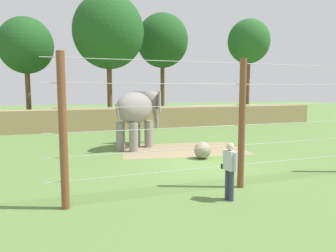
# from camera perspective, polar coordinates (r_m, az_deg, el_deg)

# --- Properties ---
(ground_plane) EXTENTS (120.00, 120.00, 0.00)m
(ground_plane) POSITION_cam_1_polar(r_m,az_deg,el_deg) (13.60, 5.31, -6.93)
(ground_plane) COLOR #5B7F3D
(dirt_patch) EXTENTS (7.01, 5.01, 0.01)m
(dirt_patch) POSITION_cam_1_polar(r_m,az_deg,el_deg) (16.94, 2.69, -4.22)
(dirt_patch) COLOR #937F5B
(dirt_patch) RESTS_ON ground
(embankment_wall) EXTENTS (36.00, 1.80, 1.66)m
(embankment_wall) POSITION_cam_1_polar(r_m,az_deg,el_deg) (26.24, -7.54, 1.36)
(embankment_wall) COLOR #997F56
(embankment_wall) RESTS_ON ground
(elephant) EXTENTS (3.55, 3.41, 3.10)m
(elephant) POSITION_cam_1_polar(r_m,az_deg,el_deg) (17.30, -5.42, 2.82)
(elephant) COLOR gray
(elephant) RESTS_ON ground
(enrichment_ball) EXTENTS (0.78, 0.78, 0.78)m
(enrichment_ball) POSITION_cam_1_polar(r_m,az_deg,el_deg) (14.72, 6.21, -4.35)
(enrichment_ball) COLOR gray
(enrichment_ball) RESTS_ON ground
(cable_fence) EXTENTS (11.93, 0.22, 4.14)m
(cable_fence) POSITION_cam_1_polar(r_m,az_deg,el_deg) (10.39, 13.27, 0.42)
(cable_fence) COLOR brown
(cable_fence) RESTS_ON ground
(zookeeper) EXTENTS (0.28, 0.58, 1.67)m
(zookeeper) POSITION_cam_1_polar(r_m,az_deg,el_deg) (9.28, 11.03, -7.49)
(zookeeper) COLOR #33384C
(zookeeper) RESTS_ON ground
(tree_far_left) EXTENTS (4.25, 4.25, 10.31)m
(tree_far_left) POSITION_cam_1_polar(r_m,az_deg,el_deg) (34.39, 14.30, 14.41)
(tree_far_left) COLOR brown
(tree_far_left) RESTS_ON ground
(tree_left_of_centre) EXTENTS (4.75, 4.75, 9.59)m
(tree_left_of_centre) POSITION_cam_1_polar(r_m,az_deg,el_deg) (31.76, -24.17, 13.00)
(tree_left_of_centre) COLOR brown
(tree_left_of_centre) RESTS_ON ground
(tree_behind_wall) EXTENTS (5.50, 5.50, 11.31)m
(tree_behind_wall) POSITION_cam_1_polar(r_m,az_deg,el_deg) (35.24, -1.01, 15.03)
(tree_behind_wall) COLOR brown
(tree_behind_wall) RESTS_ON ground
(tree_right_of_centre) EXTENTS (6.21, 6.21, 11.52)m
(tree_right_of_centre) POSITION_cam_1_polar(r_m,az_deg,el_deg) (29.54, -10.65, 16.30)
(tree_right_of_centre) COLOR brown
(tree_right_of_centre) RESTS_ON ground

